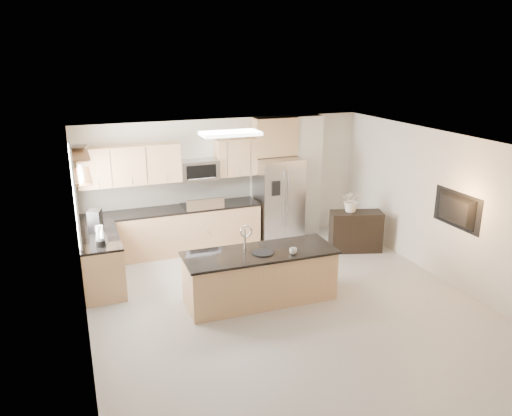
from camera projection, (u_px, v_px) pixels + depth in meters
name	position (u px, v px, depth m)	size (l,w,h in m)	color
floor	(288.00, 307.00, 7.93)	(6.50, 6.50, 0.00)	#AFACA6
ceiling	(291.00, 145.00, 7.15)	(6.00, 6.50, 0.02)	white
wall_back	(225.00, 181.00, 10.43)	(6.00, 0.02, 2.60)	silver
wall_front	(435.00, 342.00, 4.64)	(6.00, 0.02, 2.60)	silver
wall_left	(81.00, 258.00, 6.52)	(0.02, 6.50, 2.60)	silver
wall_right	(449.00, 209.00, 8.56)	(0.02, 6.50, 2.60)	silver
back_counter	(172.00, 230.00, 9.98)	(3.55, 0.66, 1.44)	tan
left_counter	(101.00, 261.00, 8.53)	(0.66, 1.50, 0.92)	tan
range	(202.00, 227.00, 10.18)	(0.76, 0.64, 1.14)	black
upper_cabinets	(163.00, 163.00, 9.69)	(3.50, 0.33, 0.75)	tan
microwave	(199.00, 170.00, 9.95)	(0.76, 0.40, 0.40)	#A5A5A8
refrigerator	(278.00, 199.00, 10.58)	(0.92, 0.78, 1.78)	#A5A5A8
partition_column	(306.00, 175.00, 10.92)	(0.60, 0.30, 2.60)	beige
window	(75.00, 196.00, 8.07)	(0.04, 1.15, 1.65)	white
shelf_lower	(81.00, 176.00, 8.11)	(0.30, 1.20, 0.04)	#95583B
shelf_upper	(79.00, 154.00, 8.00)	(0.30, 1.20, 0.04)	#95583B
ceiling_fixture	(230.00, 133.00, 8.45)	(1.00, 0.50, 0.06)	white
island	(260.00, 276.00, 8.05)	(2.46, 0.94, 1.27)	tan
credenza	(356.00, 231.00, 10.10)	(1.02, 0.43, 0.82)	black
cup	(293.00, 251.00, 7.82)	(0.12, 0.12, 0.10)	silver
platter	(263.00, 253.00, 7.85)	(0.34, 0.34, 0.02)	black
blender	(100.00, 237.00, 7.91)	(0.15, 0.15, 0.34)	black
kettle	(102.00, 234.00, 8.15)	(0.21, 0.21, 0.26)	#A5A5A8
coffee_maker	(95.00, 221.00, 8.56)	(0.27, 0.30, 0.38)	black
bowl	(78.00, 147.00, 8.15)	(0.41, 0.41, 0.10)	#A5A5A8
flower_vase	(352.00, 195.00, 9.91)	(0.63, 0.55, 0.70)	white
television	(453.00, 210.00, 8.33)	(1.08, 0.14, 0.62)	black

